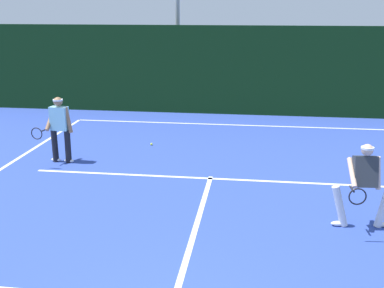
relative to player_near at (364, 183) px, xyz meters
name	(u,v)px	position (x,y,z in m)	size (l,w,h in m)	color
court_line_baseline_far	(226,125)	(-2.87, 7.34, -0.83)	(10.08, 0.10, 0.01)	white
court_line_service	(210,178)	(-2.87, 2.11, -0.83)	(8.22, 0.10, 0.01)	white
court_line_centre	(192,241)	(-2.87, -0.96, -0.83)	(0.10, 6.40, 0.01)	white
player_near	(364,183)	(0.00, 0.00, 0.00)	(1.07, 0.88, 1.52)	silver
player_far	(59,127)	(-6.68, 2.81, 0.08)	(0.83, 0.87, 1.65)	black
tennis_ball	(151,144)	(-4.78, 4.61, -0.80)	(0.07, 0.07, 0.07)	#D1E033
back_fence_windscreen	(230,71)	(-2.87, 9.01, 0.73)	(20.34, 0.12, 3.13)	black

